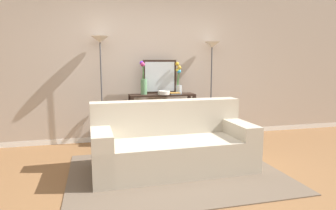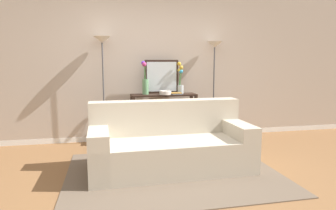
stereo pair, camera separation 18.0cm
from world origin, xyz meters
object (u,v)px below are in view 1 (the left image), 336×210
object	(u,v)px
console_table	(162,110)
book_stack	(175,93)
floor_lamp_right	(212,63)
wall_mirror	(160,77)
vase_short_flowers	(179,80)
couch	(172,146)
vase_tall_flowers	(144,81)
fruit_bowl	(164,93)
book_row_under_console	(149,140)
floor_lamp_left	(101,60)

from	to	relation	value
console_table	book_stack	distance (m)	0.37
floor_lamp_right	wall_mirror	xyz separation A→B (m)	(-0.96, 0.04, -0.24)
floor_lamp_right	vase_short_flowers	distance (m)	0.70
couch	floor_lamp_right	distance (m)	2.11
vase_tall_flowers	vase_short_flowers	size ratio (longest dim) A/B	1.02
fruit_bowl	book_row_under_console	bearing A→B (deg)	157.92
couch	console_table	distance (m)	1.36
floor_lamp_left	floor_lamp_right	size ratio (longest dim) A/B	1.03
couch	vase_tall_flowers	distance (m)	1.55
book_row_under_console	fruit_bowl	bearing A→B (deg)	-22.08
vase_tall_flowers	floor_lamp_right	bearing A→B (deg)	3.26
floor_lamp_left	vase_short_flowers	distance (m)	1.37
floor_lamp_left	book_row_under_console	bearing A→B (deg)	-6.69
floor_lamp_left	couch	bearing A→B (deg)	-59.44
floor_lamp_left	book_stack	bearing A→B (deg)	-8.78
couch	fruit_bowl	size ratio (longest dim) A/B	10.20
floor_lamp_right	book_row_under_console	size ratio (longest dim) A/B	3.74
couch	floor_lamp_right	xyz separation A→B (m)	(1.13, 1.42, 1.07)
fruit_bowl	book_row_under_console	distance (m)	0.87
vase_tall_flowers	book_stack	world-z (taller)	vase_tall_flowers
floor_lamp_right	vase_tall_flowers	distance (m)	1.31
floor_lamp_left	floor_lamp_right	bearing A→B (deg)	0.00
floor_lamp_right	book_row_under_console	bearing A→B (deg)	-175.51
vase_tall_flowers	fruit_bowl	world-z (taller)	vase_tall_flowers
floor_lamp_left	vase_short_flowers	size ratio (longest dim) A/B	3.29
book_row_under_console	vase_tall_flowers	bearing A→B (deg)	167.01
couch	vase_short_flowers	bearing A→B (deg)	70.28
book_stack	vase_tall_flowers	bearing A→B (deg)	167.40
wall_mirror	book_stack	xyz separation A→B (m)	(0.22, -0.23, -0.28)
wall_mirror	book_stack	size ratio (longest dim) A/B	3.15
couch	floor_lamp_left	world-z (taller)	floor_lamp_left
floor_lamp_left	wall_mirror	size ratio (longest dim) A/B	3.04
floor_lamp_left	floor_lamp_right	distance (m)	1.97
fruit_bowl	book_stack	world-z (taller)	fruit_bowl
vase_short_flowers	book_stack	size ratio (longest dim) A/B	2.92
vase_tall_flowers	console_table	bearing A→B (deg)	-3.67
wall_mirror	vase_short_flowers	world-z (taller)	wall_mirror
couch	wall_mirror	distance (m)	1.69
book_row_under_console	book_stack	bearing A→B (deg)	-12.52
console_table	book_row_under_console	bearing A→B (deg)	180.00
floor_lamp_right	wall_mirror	bearing A→B (deg)	177.48
couch	vase_tall_flowers	xyz separation A→B (m)	(-0.14, 1.35, 0.76)
console_table	book_row_under_console	world-z (taller)	console_table
wall_mirror	book_row_under_console	world-z (taller)	wall_mirror
console_table	floor_lamp_left	xyz separation A→B (m)	(-1.02, 0.09, 0.86)
couch	book_row_under_console	size ratio (longest dim) A/B	4.38
vase_short_flowers	book_stack	xyz separation A→B (m)	(-0.11, -0.15, -0.23)
vase_tall_flowers	book_stack	size ratio (longest dim) A/B	2.99
couch	fruit_bowl	xyz separation A→B (m)	(0.19, 1.23, 0.57)
console_table	vase_short_flowers	size ratio (longest dim) A/B	2.05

